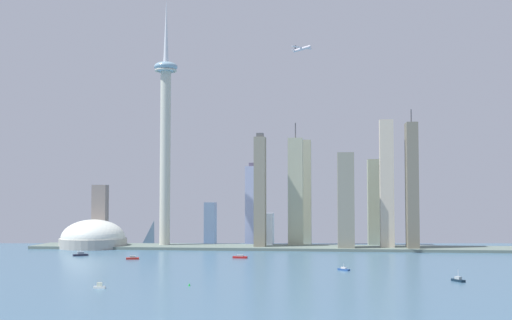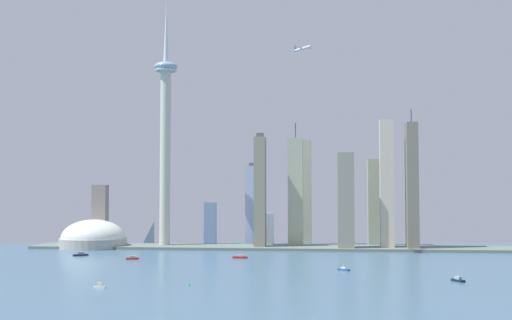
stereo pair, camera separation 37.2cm
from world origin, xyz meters
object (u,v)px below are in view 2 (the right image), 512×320
at_px(skyscraper_2, 210,223).
at_px(skyscraper_6, 377,202).
at_px(skyscraper_8, 387,185).
at_px(channel_buoy_0, 189,285).
at_px(stadium_dome, 93,239).
at_px(skyscraper_9, 346,201).
at_px(skyscraper_3, 100,215).
at_px(boat_0, 81,254).
at_px(boat_5, 458,280).
at_px(boat_2, 344,269).
at_px(skyscraper_1, 296,193).
at_px(skyscraper_11, 306,192).
at_px(skyscraper_7, 260,192).
at_px(boat_4, 99,286).
at_px(skyscraper_0, 266,230).
at_px(boat_1, 240,257).
at_px(skyscraper_4, 412,186).
at_px(observation_tower, 165,127).
at_px(airplane, 302,49).
at_px(skyscraper_5, 254,205).
at_px(boat_3, 132,258).
at_px(skyscraper_10, 149,228).

bearing_deg(skyscraper_2, skyscraper_6, -0.04).
xyz_separation_m(skyscraper_2, skyscraper_8, (252.33, -77.40, 55.73)).
relative_size(skyscraper_6, channel_buoy_0, 55.74).
bearing_deg(stadium_dome, skyscraper_9, -0.63).
xyz_separation_m(skyscraper_3, boat_0, (32.09, -157.33, -42.00)).
distance_m(skyscraper_8, boat_5, 334.96).
xyz_separation_m(skyscraper_3, boat_2, (341.96, -280.29, -42.60)).
bearing_deg(skyscraper_1, skyscraper_11, 76.87).
xyz_separation_m(skyscraper_8, boat_5, (29.80, -322.56, -85.22)).
xyz_separation_m(skyscraper_7, boat_4, (-85.17, -392.28, -75.11)).
xyz_separation_m(skyscraper_7, skyscraper_11, (59.16, 85.00, 0.17)).
xyz_separation_m(skyscraper_1, skyscraper_2, (-129.21, 47.86, -45.29)).
bearing_deg(boat_5, boat_0, 36.94).
height_order(skyscraper_0, skyscraper_9, skyscraper_9).
bearing_deg(skyscraper_0, boat_2, -70.06).
bearing_deg(boat_1, skyscraper_4, -143.30).
bearing_deg(observation_tower, airplane, -28.39).
height_order(skyscraper_5, boat_2, skyscraper_5).
distance_m(stadium_dome, skyscraper_8, 407.91).
xyz_separation_m(skyscraper_4, boat_3, (-330.49, -157.30, -82.83)).
xyz_separation_m(skyscraper_11, boat_5, (140.51, -405.32, -75.43)).
distance_m(boat_4, boat_5, 293.79).
distance_m(skyscraper_0, channel_buoy_0, 406.07).
bearing_deg(boat_4, skyscraper_0, 74.10).
xyz_separation_m(skyscraper_9, boat_5, (84.49, -310.42, -62.89)).
relative_size(stadium_dome, skyscraper_3, 1.05).
distance_m(skyscraper_8, boat_2, 271.39).
height_order(skyscraper_4, boat_4, skyscraper_4).
relative_size(skyscraper_8, boat_4, 19.31).
height_order(skyscraper_11, channel_buoy_0, skyscraper_11).
distance_m(skyscraper_1, skyscraper_5, 80.84).
bearing_deg(stadium_dome, skyscraper_10, 65.32).
xyz_separation_m(skyscraper_0, boat_4, (-89.42, -426.35, -22.08)).
xyz_separation_m(skyscraper_1, skyscraper_4, (155.32, -35.83, 8.03)).
bearing_deg(skyscraper_3, boat_4, -70.51).
xyz_separation_m(skyscraper_3, skyscraper_11, (294.79, 52.04, 33.19)).
bearing_deg(boat_0, skyscraper_7, 179.12).
distance_m(boat_1, boat_5, 280.01).
height_order(skyscraper_0, skyscraper_5, skyscraper_5).
height_order(skyscraper_3, boat_4, skyscraper_3).
relative_size(skyscraper_4, boat_2, 15.56).
bearing_deg(airplane, skyscraper_7, 172.64).
distance_m(skyscraper_2, channel_buoy_0, 455.80).
xyz_separation_m(observation_tower, skyscraper_7, (135.27, -13.59, -92.13)).
height_order(skyscraper_6, airplane, airplane).
bearing_deg(airplane, stadium_dome, -147.41).
xyz_separation_m(stadium_dome, skyscraper_0, (235.25, 40.19, 12.02)).
bearing_deg(boat_5, skyscraper_7, 4.80).
height_order(skyscraper_9, boat_3, skyscraper_9).
bearing_deg(skyscraper_10, boat_3, -78.61).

